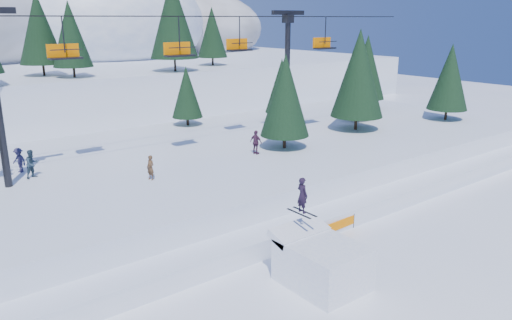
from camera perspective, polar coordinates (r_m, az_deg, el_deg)
ground at (r=23.27m, az=8.68°, el=-15.88°), size 160.00×160.00×0.00m
mid_shelf at (r=36.29m, az=-12.22°, el=-2.00°), size 70.00×22.00×2.50m
berm at (r=28.38m, az=-3.13°, el=-8.31°), size 70.00×6.00×1.10m
jump_kicker at (r=24.14m, az=7.39°, el=-11.39°), size 3.09×4.33×4.91m
chairlift at (r=35.24m, az=-11.39°, el=10.95°), size 46.00×3.21×10.28m
conifer_stand at (r=36.01m, az=-10.09°, el=6.96°), size 63.63×16.88×8.86m
distant_skiers at (r=34.26m, az=-16.54°, el=0.30°), size 26.23×7.59×1.81m
banner_near at (r=29.72m, az=9.40°, el=-7.38°), size 2.86×0.17×0.90m
banner_far at (r=34.61m, az=14.79°, el=-4.30°), size 2.83×0.46×0.90m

